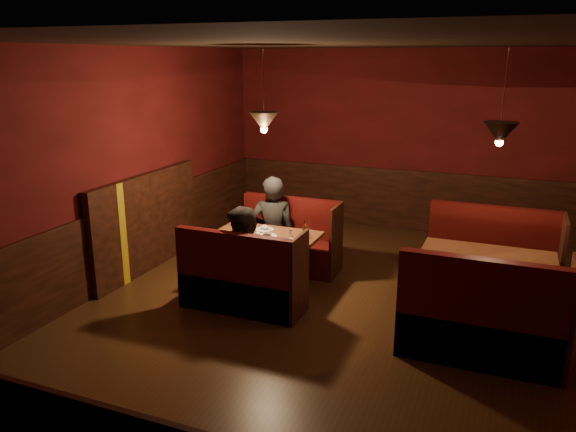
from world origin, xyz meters
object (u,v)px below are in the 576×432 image
at_px(diner_a, 272,211).
at_px(main_table, 266,247).
at_px(second_bench_far, 491,269).
at_px(second_bench_near, 481,328).
at_px(diner_b, 245,245).
at_px(main_bench_near, 241,285).
at_px(main_bench_far, 289,246).
at_px(second_table, 486,275).

bearing_deg(diner_a, main_table, 84.97).
bearing_deg(diner_a, second_bench_far, 162.84).
xyz_separation_m(second_bench_near, diner_b, (-2.55, 0.22, 0.42)).
bearing_deg(main_bench_near, main_bench_far, 90.00).
relative_size(second_bench_far, diner_a, 0.92).
bearing_deg(main_table, second_bench_near, -18.66).
relative_size(main_bench_far, main_bench_near, 1.00).
height_order(main_table, diner_b, diner_b).
distance_m(main_bench_far, second_bench_near, 3.02).
bearing_deg(main_bench_near, second_table, 14.69).
xyz_separation_m(second_bench_far, diner_a, (-2.74, -0.19, 0.48)).
xyz_separation_m(main_table, main_bench_far, (0.01, 0.72, -0.22)).
bearing_deg(diner_a, second_bench_near, 131.24).
height_order(main_bench_near, second_bench_far, second_bench_far).
height_order(second_table, second_bench_far, second_bench_far).
relative_size(main_table, second_table, 0.94).
relative_size(main_bench_near, diner_a, 0.86).
distance_m(diner_a, diner_b, 1.23).
bearing_deg(main_bench_far, main_table, -91.11).
distance_m(main_table, second_table, 2.55).
distance_m(second_table, second_bench_far, 0.84).
distance_m(main_table, diner_b, 0.69).
height_order(main_table, main_bench_near, main_bench_near).
xyz_separation_m(second_table, diner_b, (-2.52, -0.59, 0.20)).
bearing_deg(diner_b, main_bench_near, -95.96).
bearing_deg(second_bench_far, diner_a, -175.98).
relative_size(main_bench_far, second_bench_near, 0.93).
relative_size(diner_a, diner_b, 1.07).
bearing_deg(main_table, main_bench_far, 88.89).
height_order(main_bench_far, second_bench_far, second_bench_far).
bearing_deg(diner_b, second_bench_near, 3.08).
relative_size(main_table, diner_a, 0.78).
bearing_deg(main_bench_near, diner_b, 76.01).
height_order(main_bench_far, second_bench_near, second_bench_near).
xyz_separation_m(main_bench_far, second_table, (2.54, -0.78, 0.26)).
height_order(main_table, second_bench_far, second_bench_far).
xyz_separation_m(main_table, second_bench_near, (2.58, -0.87, -0.18)).
bearing_deg(diner_a, diner_b, 77.94).
xyz_separation_m(main_table, diner_b, (0.03, -0.65, 0.24)).
height_order(second_bench_near, diner_b, diner_b).
xyz_separation_m(main_table, diner_a, (-0.16, 0.56, 0.29)).
bearing_deg(diner_a, main_bench_near, 76.64).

